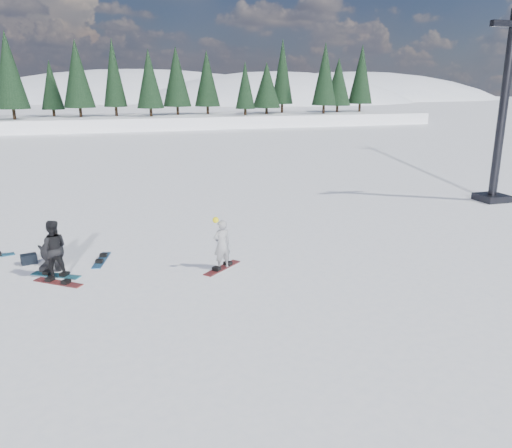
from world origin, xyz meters
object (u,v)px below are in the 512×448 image
(snowboarder_woman, at_px, (222,244))
(snowboarder_man, at_px, (53,248))
(seated_rider, at_px, (52,253))
(gear_bag, at_px, (29,259))
(lift_tower, at_px, (501,127))
(snowboard_loose_a, at_px, (102,260))
(snowboard_loose_b, at_px, (58,283))

(snowboarder_woman, relative_size, snowboarder_man, 0.99)
(seated_rider, distance_m, gear_bag, 0.78)
(lift_tower, height_order, snowboarder_woman, lift_tower)
(snowboarder_man, height_order, snowboard_loose_a, snowboarder_man)
(snowboarder_woman, height_order, gear_bag, snowboarder_woman)
(snowboarder_man, bearing_deg, lift_tower, -166.20)
(lift_tower, relative_size, snowboard_loose_b, 5.67)
(gear_bag, bearing_deg, seated_rider, -20.46)
(seated_rider, distance_m, snowboard_loose_a, 1.46)
(snowboarder_man, relative_size, snowboard_loose_b, 1.10)
(snowboarder_woman, bearing_deg, snowboard_loose_a, -43.55)
(lift_tower, xyz_separation_m, gear_bag, (-20.01, -2.47, -3.31))
(snowboard_loose_b, bearing_deg, snowboarder_man, 137.09)
(lift_tower, bearing_deg, seated_rider, -170.33)
(snowboarder_woman, distance_m, snowboarder_man, 4.79)
(gear_bag, bearing_deg, snowboarder_woman, -22.52)
(seated_rider, xyz_separation_m, gear_bag, (-0.70, 0.26, -0.22))
(snowboarder_woman, bearing_deg, snowboarder_man, -25.94)
(snowboarder_woman, xyz_separation_m, snowboarder_man, (-4.70, 0.94, 0.06))
(lift_tower, distance_m, snowboarder_man, 19.74)
(snowboarder_man, bearing_deg, seated_rider, -81.02)
(snowboard_loose_a, height_order, snowboard_loose_b, same)
(lift_tower, xyz_separation_m, snowboarder_woman, (-14.49, -4.76, -2.70))
(lift_tower, height_order, seated_rider, lift_tower)
(lift_tower, xyz_separation_m, snowboard_loose_b, (-19.10, -4.43, -3.45))
(seated_rider, bearing_deg, snowboarder_woman, -15.41)
(gear_bag, distance_m, snowboard_loose_b, 2.17)
(gear_bag, height_order, snowboard_loose_b, gear_bag)
(snowboard_loose_b, bearing_deg, gear_bag, 154.02)
(snowboarder_woman, relative_size, seated_rider, 1.41)
(snowboarder_woman, height_order, seated_rider, snowboarder_woman)
(lift_tower, bearing_deg, snowboard_loose_a, -169.26)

